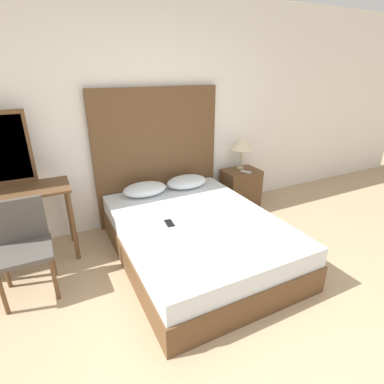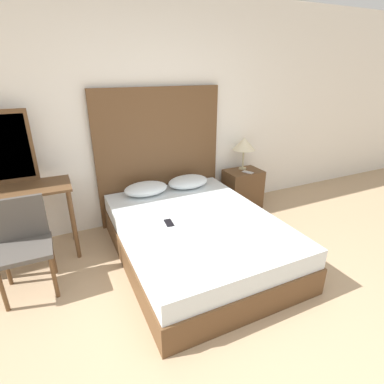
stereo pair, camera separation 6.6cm
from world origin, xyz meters
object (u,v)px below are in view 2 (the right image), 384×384
object	(u,v)px
phone_on_bed	(169,223)
table_lamp	(244,144)
chair	(23,240)
vanity_desk	(18,203)
nightstand	(242,189)
bed	(196,237)
phone_on_nightstand	(248,172)

from	to	relation	value
phone_on_bed	table_lamp	size ratio (longest dim) A/B	0.35
chair	vanity_desk	bearing A→B (deg)	93.58
nightstand	phone_on_bed	bearing A→B (deg)	-150.43
phone_on_bed	chair	distance (m)	1.30
bed	phone_on_bed	size ratio (longest dim) A/B	13.12
phone_on_nightstand	vanity_desk	bearing A→B (deg)	-179.41
bed	nightstand	world-z (taller)	nightstand
bed	phone_on_nightstand	world-z (taller)	phone_on_nightstand
bed	table_lamp	size ratio (longest dim) A/B	4.55
phone_on_nightstand	bed	bearing A→B (deg)	-147.18
nightstand	phone_on_nightstand	bearing A→B (deg)	-86.09
bed	vanity_desk	xyz separation A→B (m)	(-1.62, 0.72, 0.43)
phone_on_nightstand	vanity_desk	distance (m)	2.78
vanity_desk	chair	size ratio (longest dim) A/B	1.19
vanity_desk	bed	bearing A→B (deg)	-24.00
phone_on_nightstand	chair	xyz separation A→B (m)	(-2.74, -0.52, -0.06)
phone_on_bed	table_lamp	world-z (taller)	table_lamp
chair	phone_on_nightstand	bearing A→B (deg)	10.69
nightstand	chair	bearing A→B (deg)	-167.47
phone_on_bed	chair	bearing A→B (deg)	170.55
table_lamp	phone_on_nightstand	bearing A→B (deg)	-97.84
bed	table_lamp	bearing A→B (deg)	37.62
table_lamp	phone_on_nightstand	distance (m)	0.39
phone_on_bed	chair	world-z (taller)	chair
chair	phone_on_bed	bearing A→B (deg)	-9.45
nightstand	table_lamp	bearing A→B (deg)	68.43
table_lamp	vanity_desk	world-z (taller)	table_lamp
table_lamp	vanity_desk	distance (m)	2.81
bed	vanity_desk	distance (m)	1.82
bed	nightstand	size ratio (longest dim) A/B	3.74
phone_on_nightstand	chair	distance (m)	2.79
phone_on_bed	phone_on_nightstand	world-z (taller)	phone_on_nightstand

